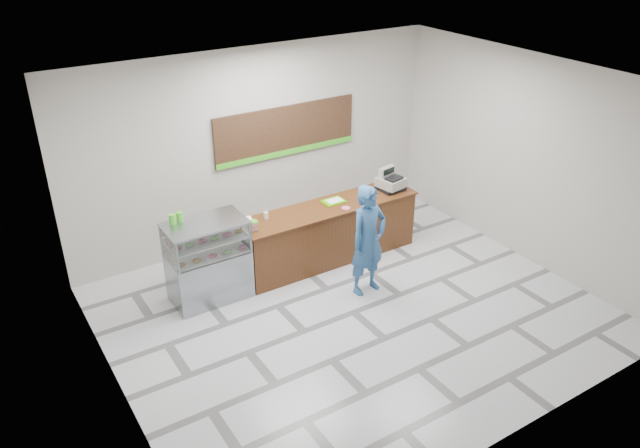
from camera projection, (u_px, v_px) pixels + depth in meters
floor at (354, 312)px, 9.53m from camera, size 7.00×7.00×0.00m
back_wall at (258, 146)px, 10.97m from camera, size 7.00×0.00×7.00m
ceiling at (361, 86)px, 7.91m from camera, size 7.00×7.00×0.00m
sales_counter at (329, 233)px, 10.71m from camera, size 3.26×0.76×1.03m
display_case at (208, 260)px, 9.58m from camera, size 1.22×0.72×1.33m
menu_board at (286, 131)px, 11.11m from camera, size 2.80×0.06×0.90m
cash_register at (390, 182)px, 11.02m from camera, size 0.48×0.50×0.39m
card_terminal at (367, 196)px, 10.79m from camera, size 0.13×0.18×0.04m
serving_tray at (334, 201)px, 10.62m from camera, size 0.38×0.28×0.02m
napkin_box at (247, 222)px, 9.83m from camera, size 0.17×0.17×0.12m
straw_cup at (266, 215)px, 10.04m from camera, size 0.07×0.07×0.11m
promo_box at (252, 226)px, 9.66m from camera, size 0.19×0.13×0.16m
donut_decal at (346, 208)px, 10.41m from camera, size 0.15×0.15×0.00m
green_cup_left at (172, 219)px, 9.21m from camera, size 0.10×0.10×0.15m
green_cup_right at (180, 217)px, 9.29m from camera, size 0.10×0.10×0.15m
customer at (368, 240)px, 9.67m from camera, size 0.70×0.50×1.82m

